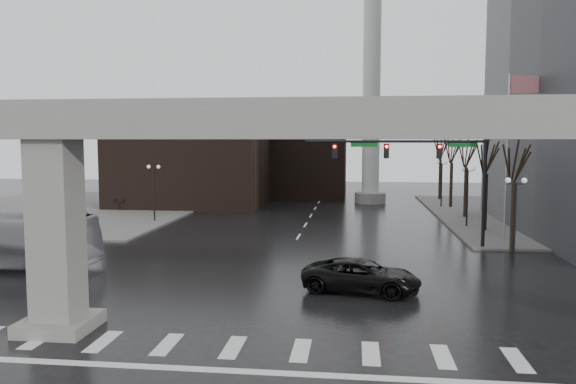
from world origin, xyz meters
name	(u,v)px	position (x,y,z in m)	size (l,w,h in m)	color
ground	(239,337)	(0.00, 0.00, 0.00)	(160.00, 160.00, 0.00)	black
sidewalk_nw	(68,209)	(-26.00, 36.00, 0.07)	(28.00, 36.00, 0.15)	#63605E
elevated_guideway	(272,151)	(1.26, 0.00, 6.88)	(48.00, 2.60, 8.70)	gray
building_far_left	(193,161)	(-14.00, 42.00, 5.00)	(16.00, 14.00, 10.00)	black
building_far_mid	(306,166)	(-2.00, 52.00, 4.00)	(10.00, 10.00, 8.00)	black
smokestack	(372,87)	(6.00, 46.00, 13.35)	(3.60, 3.60, 30.00)	silver
signal_mast_arm	(427,162)	(8.99, 18.80, 5.83)	(12.12, 0.43, 8.00)	black
flagpole_assembly	(512,137)	(15.29, 22.00, 7.53)	(2.06, 0.12, 12.00)	silver
lamp_right_0	(515,206)	(13.50, 14.00, 3.47)	(1.22, 0.32, 5.11)	black
lamp_right_1	(468,186)	(13.50, 28.00, 3.47)	(1.22, 0.32, 5.11)	black
lamp_right_2	(442,176)	(13.50, 42.00, 3.47)	(1.22, 0.32, 5.11)	black
lamp_left_0	(76,200)	(-13.50, 14.00, 3.47)	(1.22, 0.32, 5.11)	black
lamp_left_1	(154,183)	(-13.50, 28.00, 3.47)	(1.22, 0.32, 5.11)	black
lamp_left_2	(198,174)	(-13.50, 42.00, 3.47)	(1.22, 0.32, 5.11)	black
tree_right_0	(514,209)	(14.53, 18.02, 2.79)	(1.09, 1.58, 7.50)	black
tree_right_1	(486,196)	(14.53, 26.02, 2.85)	(1.09, 1.61, 7.67)	black
tree_right_2	(466,187)	(14.53, 34.02, 2.91)	(1.10, 1.63, 7.85)	black
tree_right_3	(451,180)	(14.53, 42.02, 2.98)	(1.11, 1.66, 8.02)	black
tree_right_4	(440,175)	(14.53, 50.02, 3.04)	(1.12, 1.69, 8.19)	black
pickup_truck	(362,276)	(4.57, 6.88, 0.78)	(2.60, 5.63, 1.56)	black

